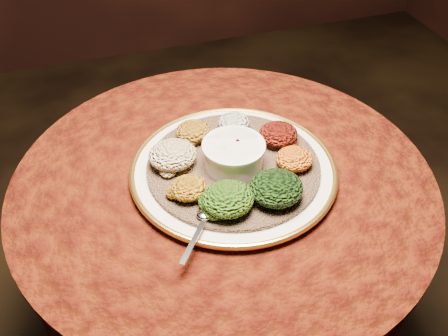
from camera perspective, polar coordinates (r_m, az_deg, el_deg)
name	(u,v)px	position (r m, az deg, el deg)	size (l,w,h in m)	color
table	(223,229)	(1.26, -0.07, -6.95)	(0.96, 0.96, 0.73)	black
platter	(233,170)	(1.13, 1.08, -0.20)	(0.52, 0.52, 0.02)	silver
injera	(233,166)	(1.12, 1.08, 0.21)	(0.39, 0.39, 0.01)	#876143
stew_bowl	(234,153)	(1.10, 1.11, 1.71)	(0.14, 0.14, 0.06)	silver
spoon	(206,217)	(1.00, -2.12, -5.64)	(0.11, 0.13, 0.01)	silver
portion_ayib	(234,122)	(1.21, 1.12, 5.25)	(0.08, 0.07, 0.04)	beige
portion_kitfo	(278,134)	(1.18, 6.22, 3.89)	(0.09, 0.09, 0.04)	black
portion_tikil	(294,159)	(1.12, 8.05, 1.06)	(0.08, 0.08, 0.04)	#B5820F
portion_gomen	(276,188)	(1.03, 5.96, -2.28)	(0.11, 0.11, 0.05)	black
portion_mixveg	(228,199)	(1.00, 0.44, -3.54)	(0.11, 0.10, 0.05)	#983B09
portion_kik	(189,188)	(1.04, -4.07, -2.30)	(0.08, 0.08, 0.04)	#9F700E
portion_timatim	(173,155)	(1.11, -5.88, 1.50)	(0.11, 0.10, 0.05)	maroon
portion_shiro	(193,131)	(1.18, -3.53, 4.22)	(0.08, 0.08, 0.04)	#8E5D11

